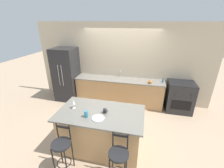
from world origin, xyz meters
TOP-DOWN VIEW (x-y plane):
  - ground_plane at (0.00, 0.00)m, footprint 18.00×18.00m
  - wall_back at (0.00, 0.66)m, footprint 6.00×0.07m
  - back_counter at (0.00, 0.36)m, footprint 2.99×0.64m
  - sink_faucet at (0.00, 0.54)m, footprint 0.02×0.13m
  - kitchen_island at (0.00, -1.78)m, footprint 1.80×1.01m
  - refrigerator at (-1.89, 0.26)m, footprint 0.77×0.77m
  - oven_range at (1.97, 0.30)m, footprint 0.79×0.68m
  - bar_stool_near at (-0.52, -2.49)m, footprint 0.35×0.35m
  - bar_stool_far at (0.53, -2.47)m, footprint 0.35×0.35m
  - dinner_plate at (0.02, -1.99)m, footprint 0.25×0.25m
  - wine_glass at (-0.61, -1.76)m, footprint 0.08×0.08m
  - coffee_mug at (0.10, -1.77)m, footprint 0.11×0.08m
  - tumbler_cup at (-0.22, -2.00)m, footprint 0.07×0.07m
  - pumpkin_decoration at (1.01, 0.20)m, footprint 0.12×0.12m
  - soap_bottle at (1.41, 0.36)m, footprint 0.06×0.06m

SIDE VIEW (x-z plane):
  - ground_plane at x=0.00m, z-range 0.00..0.00m
  - back_counter at x=0.00m, z-range 0.00..0.91m
  - kitchen_island at x=0.00m, z-range 0.00..0.96m
  - oven_range at x=1.97m, z-range 0.00..0.97m
  - bar_stool_near at x=-0.52m, z-range 0.06..1.06m
  - bar_stool_far at x=0.53m, z-range 0.06..1.06m
  - refrigerator at x=-1.89m, z-range 0.00..1.88m
  - pumpkin_decoration at x=1.01m, z-range 0.89..1.01m
  - soap_bottle at x=1.41m, z-range 0.89..1.03m
  - dinner_plate at x=0.02m, z-range 0.96..0.97m
  - coffee_mug at x=0.10m, z-range 0.96..1.05m
  - tumbler_cup at x=-0.22m, z-range 0.96..1.09m
  - sink_faucet at x=0.00m, z-range 0.93..1.15m
  - wine_glass at x=-0.61m, z-range 1.00..1.21m
  - wall_back at x=0.00m, z-range 0.00..2.70m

